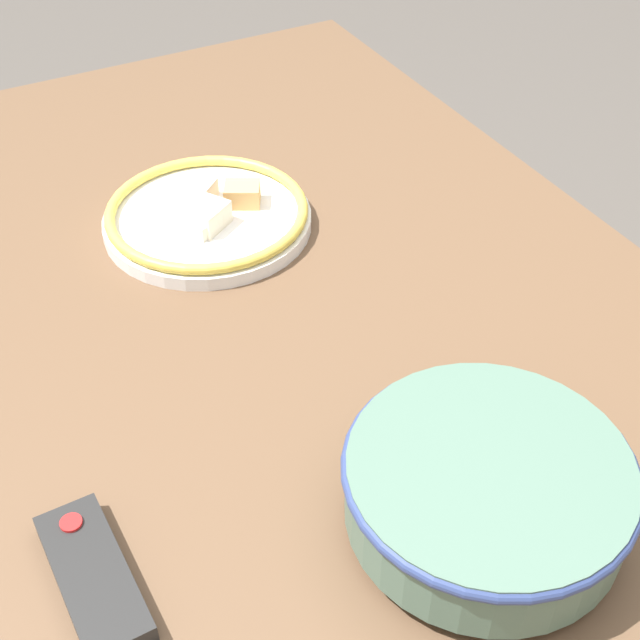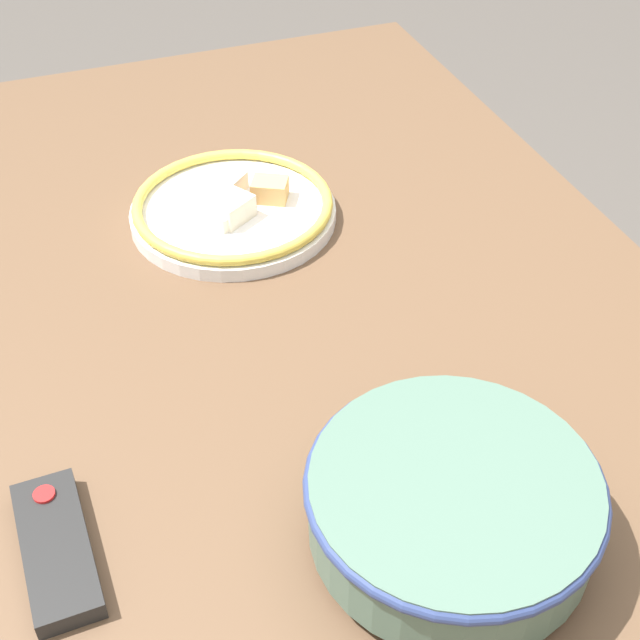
# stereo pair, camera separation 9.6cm
# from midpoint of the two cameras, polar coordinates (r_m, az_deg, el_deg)

# --- Properties ---
(dining_table) EXTENTS (1.58, 0.93, 0.73)m
(dining_table) POSITION_cam_midpoint_polar(r_m,az_deg,el_deg) (1.04, 1.55, -5.00)
(dining_table) COLOR brown
(dining_table) RESTS_ON ground_plane
(noodle_bowl) EXTENTS (0.26, 0.26, 0.08)m
(noodle_bowl) POSITION_cam_midpoint_polar(r_m,az_deg,el_deg) (0.80, 11.96, -11.66)
(noodle_bowl) COLOR #4C6B5B
(noodle_bowl) RESTS_ON dining_table
(food_plate) EXTENTS (0.27, 0.27, 0.05)m
(food_plate) POSITION_cam_midpoint_polar(r_m,az_deg,el_deg) (1.17, -3.22, 7.06)
(food_plate) COLOR white
(food_plate) RESTS_ON dining_table
(tv_remote) EXTENTS (0.16, 0.06, 0.02)m
(tv_remote) POSITION_cam_midpoint_polar(r_m,az_deg,el_deg) (0.82, -13.27, -14.21)
(tv_remote) COLOR black
(tv_remote) RESTS_ON dining_table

